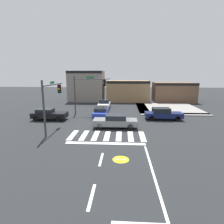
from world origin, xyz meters
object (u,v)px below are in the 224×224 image
at_px(car_navy, 163,114).
at_px(car_black, 49,114).
at_px(traffic_signal_southwest, 52,96).
at_px(car_white, 104,104).
at_px(car_gray, 115,121).
at_px(car_blue, 101,112).
at_px(traffic_signal_northwest, 88,88).

bearing_deg(car_navy, car_black, -175.96).
xyz_separation_m(traffic_signal_southwest, car_white, (4.00, 12.92, -2.86)).
relative_size(car_gray, car_blue, 1.07).
distance_m(traffic_signal_southwest, car_white, 13.82).
relative_size(car_navy, car_white, 1.10).
distance_m(car_blue, car_white, 6.37).
bearing_deg(car_navy, car_blue, 171.87).
height_order(car_blue, car_white, car_white).
bearing_deg(traffic_signal_southwest, traffic_signal_northwest, -14.88).
relative_size(traffic_signal_southwest, car_white, 1.30).
xyz_separation_m(traffic_signal_northwest, car_gray, (4.18, -6.82, -3.09)).
xyz_separation_m(car_black, car_navy, (14.56, 1.03, 0.01)).
relative_size(traffic_signal_northwest, car_navy, 1.17).
xyz_separation_m(car_black, car_white, (6.25, 8.56, -0.00)).
bearing_deg(car_black, traffic_signal_northwest, 40.82).
bearing_deg(traffic_signal_northwest, car_black, -139.18).
distance_m(traffic_signal_northwest, car_gray, 8.58).
bearing_deg(car_white, car_navy, 47.81).
xyz_separation_m(car_navy, car_white, (-8.31, 7.53, -0.02)).
distance_m(car_gray, car_white, 11.79).
bearing_deg(car_blue, traffic_signal_northwest, -129.38).
xyz_separation_m(car_gray, car_navy, (5.95, 4.02, 0.03)).
bearing_deg(traffic_signal_southwest, car_gray, -77.82).
bearing_deg(car_black, car_white, 53.85).
height_order(traffic_signal_northwest, car_white, traffic_signal_northwest).
xyz_separation_m(traffic_signal_northwest, car_navy, (10.13, -2.80, -3.07)).
height_order(traffic_signal_southwest, car_white, traffic_signal_southwest).
bearing_deg(car_black, traffic_signal_southwest, -62.69).
xyz_separation_m(car_blue, car_black, (-6.42, -2.19, 0.07)).
height_order(car_navy, car_white, car_navy).
height_order(traffic_signal_southwest, car_black, traffic_signal_southwest).
relative_size(traffic_signal_northwest, car_black, 1.26).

